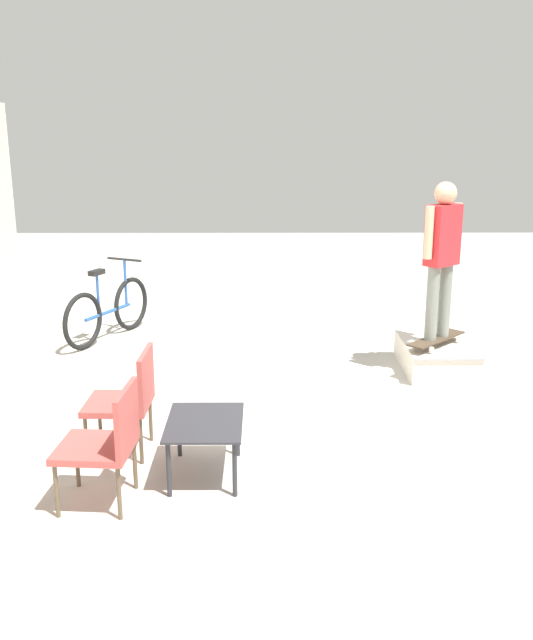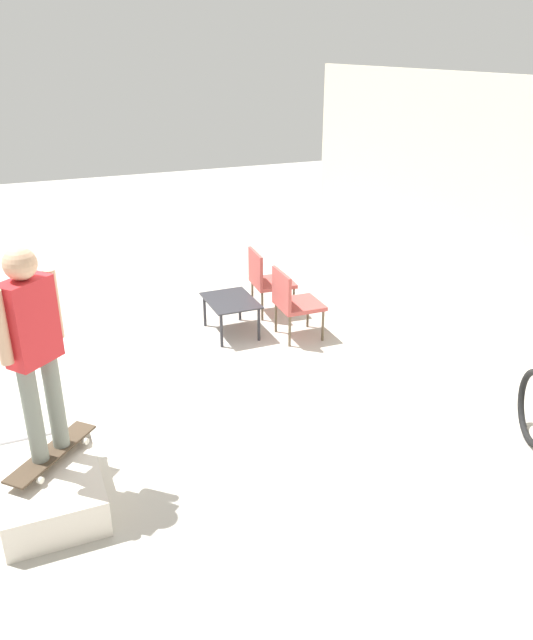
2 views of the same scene
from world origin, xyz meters
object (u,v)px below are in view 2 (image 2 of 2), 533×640
skateboard_on_ramp (52,453)px  patio_chair_left (266,278)px  patio_chair_right (293,300)px  coffee_table (231,304)px  skate_ramp_box (52,488)px  person_skater (33,339)px

skateboard_on_ramp → patio_chair_left: (-2.79, 2.99, 0.11)m
patio_chair_left → patio_chair_right: same height
coffee_table → patio_chair_left: (-0.42, 0.66, 0.11)m
skateboard_on_ramp → skate_ramp_box: bearing=24.7°
person_skater → coffee_table: size_ratio=2.18×
skate_ramp_box → skateboard_on_ramp: bearing=159.8°
skateboard_on_ramp → patio_chair_right: (-1.95, 2.99, 0.11)m
person_skater → coffee_table: person_skater is taller
skate_ramp_box → patio_chair_right: bearing=124.2°
skateboard_on_ramp → patio_chair_left: patio_chair_left is taller
skateboard_on_ramp → patio_chair_left: bearing=177.8°
coffee_table → patio_chair_left: 0.79m
skate_ramp_box → skateboard_on_ramp: (-0.12, 0.04, 0.24)m
skateboard_on_ramp → patio_chair_right: 3.57m
skateboard_on_ramp → person_skater: size_ratio=0.45×
skateboard_on_ramp → coffee_table: bearing=-179.8°
skate_ramp_box → person_skater: size_ratio=0.66×
skate_ramp_box → skateboard_on_ramp: size_ratio=1.45×
patio_chair_left → patio_chair_right: 0.84m
skateboard_on_ramp → patio_chair_right: size_ratio=0.87×
coffee_table → patio_chair_right: 0.78m
person_skater → patio_chair_left: (-2.79, 2.99, -0.89)m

